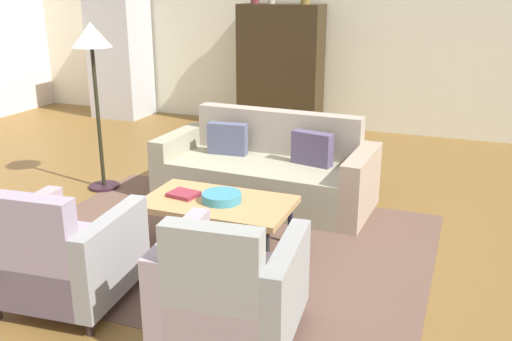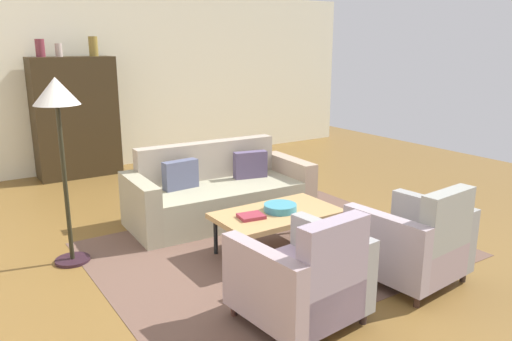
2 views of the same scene
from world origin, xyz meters
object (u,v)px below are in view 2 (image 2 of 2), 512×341
(armchair_left, at_px, (305,281))
(cabinet, at_px, (76,118))
(vase_round, at_px, (59,50))
(floor_lamp, at_px, (58,109))
(book_stack, at_px, (251,216))
(coffee_table, at_px, (277,215))
(vase_small, at_px, (93,46))
(armchair_right, at_px, (415,244))
(couch, at_px, (218,194))
(vase_tall, at_px, (40,48))
(fruit_bowl, at_px, (280,208))

(armchair_left, xyz_separation_m, cabinet, (-0.24, 5.22, 0.56))
(vase_round, bearing_deg, floor_lamp, -103.41)
(book_stack, bearing_deg, coffee_table, 1.33)
(book_stack, relative_size, vase_small, 0.89)
(armchair_left, relative_size, armchair_right, 1.00)
(cabinet, bearing_deg, armchair_right, -74.52)
(couch, relative_size, vase_tall, 8.55)
(couch, height_order, coffee_table, couch)
(vase_tall, bearing_deg, couch, -66.51)
(armchair_right, relative_size, cabinet, 0.49)
(armchair_left, xyz_separation_m, vase_round, (-0.39, 5.21, 1.55))
(vase_round, xyz_separation_m, floor_lamp, (-0.76, -3.17, -0.45))
(armchair_left, height_order, book_stack, armchair_left)
(fruit_bowl, xyz_separation_m, floor_lamp, (-1.78, 0.87, 1.00))
(coffee_table, bearing_deg, vase_round, 103.73)
(book_stack, xyz_separation_m, vase_tall, (-0.93, 4.05, 1.49))
(book_stack, bearing_deg, floor_lamp, 148.53)
(couch, height_order, armchair_right, armchair_right)
(armchair_left, xyz_separation_m, vase_small, (0.11, 5.21, 1.60))
(cabinet, xyz_separation_m, floor_lamp, (-0.91, -3.18, 0.54))
(couch, relative_size, coffee_table, 1.78)
(vase_tall, distance_m, vase_small, 0.75)
(vase_round, height_order, floor_lamp, vase_round)
(book_stack, distance_m, cabinet, 4.12)
(fruit_bowl, xyz_separation_m, book_stack, (-0.34, -0.01, -0.02))
(armchair_right, height_order, floor_lamp, floor_lamp)
(vase_round, bearing_deg, vase_tall, 180.00)
(fruit_bowl, relative_size, vase_round, 1.68)
(armchair_right, height_order, vase_round, vase_round)
(armchair_right, relative_size, book_stack, 3.42)
(fruit_bowl, height_order, cabinet, cabinet)
(armchair_right, relative_size, fruit_bowl, 2.74)
(cabinet, relative_size, vase_tall, 7.20)
(armchair_left, distance_m, armchair_right, 1.20)
(book_stack, height_order, vase_round, vase_round)
(coffee_table, bearing_deg, fruit_bowl, 0.00)
(coffee_table, bearing_deg, cabinet, 101.70)
(armchair_left, xyz_separation_m, vase_tall, (-0.64, 5.21, 1.58))
(fruit_bowl, xyz_separation_m, cabinet, (-0.88, 4.05, 0.45))
(fruit_bowl, height_order, book_stack, fruit_bowl)
(armchair_left, bearing_deg, book_stack, 70.97)
(cabinet, height_order, vase_round, vase_round)
(couch, xyz_separation_m, floor_lamp, (-1.75, -0.31, 1.16))
(cabinet, distance_m, vase_small, 1.10)
(coffee_table, distance_m, vase_tall, 4.50)
(couch, relative_size, armchair_left, 2.43)
(couch, xyz_separation_m, cabinet, (-0.84, 2.86, 0.61))
(book_stack, relative_size, vase_round, 1.35)
(fruit_bowl, distance_m, cabinet, 4.17)
(couch, distance_m, coffee_table, 1.19)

